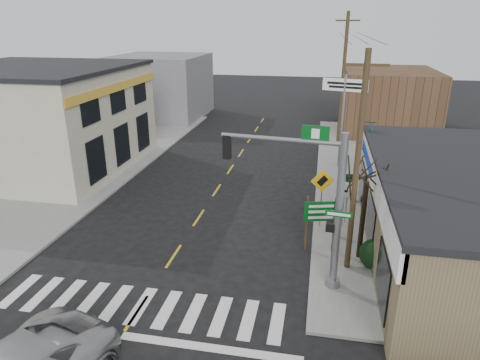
% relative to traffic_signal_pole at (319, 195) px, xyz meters
% --- Properties ---
extents(ground, '(140.00, 140.00, 0.00)m').
position_rel_traffic_signal_pole_xyz_m(ground, '(-6.14, -2.86, -3.87)').
color(ground, black).
rests_on(ground, ground).
extents(sidewalk_right, '(6.00, 38.00, 0.13)m').
position_rel_traffic_signal_pole_xyz_m(sidewalk_right, '(2.86, 10.14, -3.80)').
color(sidewalk_right, slate).
rests_on(sidewalk_right, ground).
extents(sidewalk_left, '(6.00, 38.00, 0.13)m').
position_rel_traffic_signal_pole_xyz_m(sidewalk_left, '(-15.14, 10.14, -3.80)').
color(sidewalk_left, slate).
rests_on(sidewalk_left, ground).
extents(center_line, '(0.12, 56.00, 0.01)m').
position_rel_traffic_signal_pole_xyz_m(center_line, '(-6.14, 5.14, -3.86)').
color(center_line, gold).
rests_on(center_line, ground).
extents(crosswalk, '(11.00, 2.20, 0.01)m').
position_rel_traffic_signal_pole_xyz_m(crosswalk, '(-6.14, -2.46, -3.86)').
color(crosswalk, silver).
rests_on(crosswalk, ground).
extents(left_building, '(12.00, 12.00, 6.80)m').
position_rel_traffic_signal_pole_xyz_m(left_building, '(-19.14, 11.14, -0.47)').
color(left_building, '#B9B39A').
rests_on(left_building, ground).
extents(bldg_distant_right, '(8.00, 10.00, 5.60)m').
position_rel_traffic_signal_pole_xyz_m(bldg_distant_right, '(5.86, 27.14, -1.07)').
color(bldg_distant_right, brown).
rests_on(bldg_distant_right, ground).
extents(bldg_distant_left, '(9.00, 10.00, 6.40)m').
position_rel_traffic_signal_pole_xyz_m(bldg_distant_left, '(-17.14, 29.14, -0.67)').
color(bldg_distant_left, slate).
rests_on(bldg_distant_left, ground).
extents(traffic_signal_pole, '(4.96, 0.38, 6.28)m').
position_rel_traffic_signal_pole_xyz_m(traffic_signal_pole, '(0.00, 0.00, 0.00)').
color(traffic_signal_pole, gray).
rests_on(traffic_signal_pole, sidewalk_right).
extents(guide_sign, '(1.47, 0.13, 2.58)m').
position_rel_traffic_signal_pole_xyz_m(guide_sign, '(0.16, 2.64, -2.06)').
color(guide_sign, '#42331E').
rests_on(guide_sign, sidewalk_right).
extents(fire_hydrant, '(0.22, 0.22, 0.70)m').
position_rel_traffic_signal_pole_xyz_m(fire_hydrant, '(0.95, 4.16, -3.36)').
color(fire_hydrant, orange).
rests_on(fire_hydrant, sidewalk_right).
extents(ped_crossing_sign, '(1.17, 0.08, 3.02)m').
position_rel_traffic_signal_pole_xyz_m(ped_crossing_sign, '(0.16, 5.09, -1.69)').
color(ped_crossing_sign, gray).
rests_on(ped_crossing_sign, sidewalk_right).
extents(lamp_post, '(0.75, 0.59, 5.76)m').
position_rel_traffic_signal_pole_xyz_m(lamp_post, '(2.07, 8.72, -0.40)').
color(lamp_post, black).
rests_on(lamp_post, sidewalk_right).
extents(dance_center_sign, '(2.99, 0.19, 6.36)m').
position_rel_traffic_signal_pole_xyz_m(dance_center_sign, '(1.32, 14.77, 1.09)').
color(dance_center_sign, gray).
rests_on(dance_center_sign, sidewalk_right).
extents(bare_tree, '(2.61, 2.61, 5.22)m').
position_rel_traffic_signal_pole_xyz_m(bare_tree, '(1.90, 2.44, 0.37)').
color(bare_tree, black).
rests_on(bare_tree, sidewalk_right).
extents(shrub_front, '(1.31, 1.31, 0.98)m').
position_rel_traffic_signal_pole_xyz_m(shrub_front, '(2.49, 1.88, -3.25)').
color(shrub_front, '#1D381B').
rests_on(shrub_front, sidewalk_right).
extents(shrub_back, '(1.21, 1.21, 0.90)m').
position_rel_traffic_signal_pole_xyz_m(shrub_back, '(3.85, 5.35, -3.29)').
color(shrub_back, black).
rests_on(shrub_back, sidewalk_right).
extents(utility_pole_near, '(1.53, 0.23, 8.79)m').
position_rel_traffic_signal_pole_xyz_m(utility_pole_near, '(1.36, 1.51, 0.77)').
color(utility_pole_near, '#423023').
rests_on(utility_pole_near, sidewalk_right).
extents(utility_pole_far, '(1.80, 0.27, 10.35)m').
position_rel_traffic_signal_pole_xyz_m(utility_pole_far, '(1.36, 20.13, 1.57)').
color(utility_pole_far, '#452F24').
rests_on(utility_pole_far, sidewalk_right).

